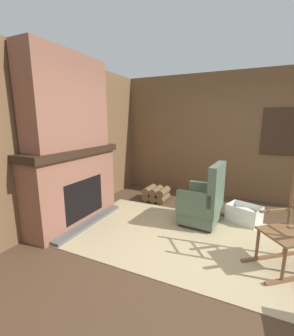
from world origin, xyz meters
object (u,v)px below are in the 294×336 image
object	(u,v)px
armchair	(203,202)
laundry_basket	(244,214)
rocking_chair	(291,234)
storage_case	(92,141)
oil_lamp_vase	(49,145)
firewood_stack	(156,194)

from	to	relation	value
armchair	laundry_basket	size ratio (longest dim) A/B	1.72
rocking_chair	storage_case	world-z (taller)	storage_case
oil_lamp_vase	storage_case	bearing A→B (deg)	89.99
oil_lamp_vase	storage_case	size ratio (longest dim) A/B	1.05
rocking_chair	firewood_stack	distance (m)	2.67
storage_case	rocking_chair	bearing A→B (deg)	-9.26
rocking_chair	firewood_stack	size ratio (longest dim) A/B	2.69
armchair	storage_case	bearing A→B (deg)	10.92
rocking_chair	laundry_basket	bearing A→B (deg)	-103.10
armchair	laundry_basket	world-z (taller)	armchair
storage_case	firewood_stack	bearing A→B (deg)	46.00
armchair	laundry_basket	distance (m)	0.74
firewood_stack	oil_lamp_vase	size ratio (longest dim) A/B	2.02
laundry_basket	oil_lamp_vase	distance (m)	3.26
rocking_chair	oil_lamp_vase	distance (m)	3.28
laundry_basket	oil_lamp_vase	size ratio (longest dim) A/B	2.44
armchair	firewood_stack	bearing A→B (deg)	-27.52
armchair	firewood_stack	size ratio (longest dim) A/B	2.08
oil_lamp_vase	storage_case	distance (m)	0.95
armchair	firewood_stack	distance (m)	1.33
armchair	storage_case	xyz separation A→B (m)	(-2.01, -0.24, 0.93)
laundry_basket	storage_case	world-z (taller)	storage_case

